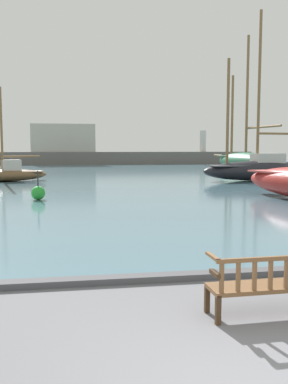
# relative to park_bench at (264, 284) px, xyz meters

# --- Properties ---
(harbor_water) EXTENTS (100.00, 80.00, 0.08)m
(harbor_water) POSITION_rel_park_bench_xyz_m (-0.88, 42.00, -0.43)
(harbor_water) COLOR slate
(harbor_water) RESTS_ON ground
(quay_edge_kerb) EXTENTS (40.00, 0.30, 0.12)m
(quay_edge_kerb) POSITION_rel_park_bench_xyz_m (-0.88, 1.85, -0.41)
(quay_edge_kerb) COLOR #4C4C50
(quay_edge_kerb) RESTS_ON ground
(park_bench) EXTENTS (1.61, 0.57, 0.92)m
(park_bench) POSITION_rel_park_bench_xyz_m (0.00, 0.00, 0.00)
(park_bench) COLOR #3D2A19
(park_bench) RESTS_ON ground
(sailboat_nearest_starboard) EXTENTS (6.12, 3.53, 6.55)m
(sailboat_nearest_starboard) POSITION_rel_park_bench_xyz_m (-7.45, 25.65, 0.19)
(sailboat_nearest_starboard) COLOR brown
(sailboat_nearest_starboard) RESTS_ON harbor_water
(sailboat_mid_port) EXTENTS (4.55, 12.57, 14.02)m
(sailboat_mid_port) POSITION_rel_park_bench_xyz_m (15.49, 37.51, 0.75)
(sailboat_mid_port) COLOR #2D6647
(sailboat_mid_port) RESTS_ON harbor_water
(sailboat_nearest_port) EXTENTS (9.26, 3.54, 11.99)m
(sailboat_nearest_port) POSITION_rel_park_bench_xyz_m (10.70, 23.70, 0.53)
(sailboat_nearest_port) COLOR black
(sailboat_nearest_port) RESTS_ON harbor_water
(channel_buoy) EXTENTS (0.63, 0.63, 1.33)m
(channel_buoy) POSITION_rel_park_bench_xyz_m (-4.29, 14.14, -0.07)
(channel_buoy) COLOR green
(channel_buoy) RESTS_ON harbor_water
(far_breakwater) EXTENTS (49.21, 2.40, 5.82)m
(far_breakwater) POSITION_rel_park_bench_xyz_m (-1.45, 56.48, 1.19)
(far_breakwater) COLOR #66605B
(far_breakwater) RESTS_ON ground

